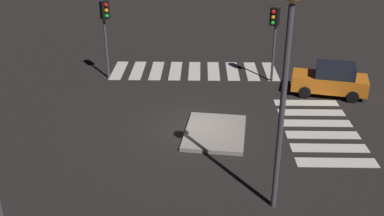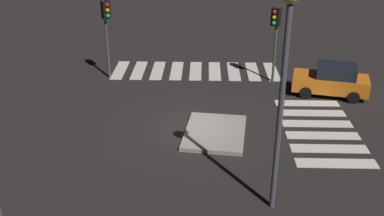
# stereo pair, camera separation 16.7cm
# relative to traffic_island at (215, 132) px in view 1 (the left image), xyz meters

# --- Properties ---
(ground_plane) EXTENTS (80.00, 80.00, 0.00)m
(ground_plane) POSITION_rel_traffic_island_xyz_m (0.58, 1.03, -0.09)
(ground_plane) COLOR black
(traffic_island) EXTENTS (3.77, 3.01, 0.18)m
(traffic_island) POSITION_rel_traffic_island_xyz_m (0.00, 0.00, 0.00)
(traffic_island) COLOR gray
(traffic_island) RESTS_ON ground
(car_orange) EXTENTS (2.50, 4.12, 1.69)m
(car_orange) POSITION_rel_traffic_island_xyz_m (4.63, -6.18, 0.74)
(car_orange) COLOR orange
(car_orange) RESTS_ON ground
(traffic_light_north) EXTENTS (0.53, 0.54, 4.48)m
(traffic_light_north) POSITION_rel_traffic_island_xyz_m (6.70, 5.92, 3.30)
(traffic_light_north) COLOR #47474C
(traffic_light_north) RESTS_ON ground
(traffic_light_east) EXTENTS (0.53, 0.54, 4.22)m
(traffic_light_east) POSITION_rel_traffic_island_xyz_m (6.40, -3.31, 3.11)
(traffic_light_east) COLOR #47474C
(traffic_light_east) RESTS_ON ground
(street_lamp) EXTENTS (0.56, 0.56, 7.39)m
(street_lamp) POSITION_rel_traffic_island_xyz_m (-5.10, -1.84, 4.97)
(street_lamp) COLOR #47474C
(street_lamp) RESTS_ON ground
(crosswalk_near) EXTENTS (6.45, 3.20, 0.02)m
(crosswalk_near) POSITION_rel_traffic_island_xyz_m (0.58, -4.74, -0.08)
(crosswalk_near) COLOR silver
(crosswalk_near) RESTS_ON ground
(crosswalk_side) EXTENTS (3.20, 9.90, 0.02)m
(crosswalk_side) POSITION_rel_traffic_island_xyz_m (8.08, 1.03, -0.08)
(crosswalk_side) COLOR silver
(crosswalk_side) RESTS_ON ground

